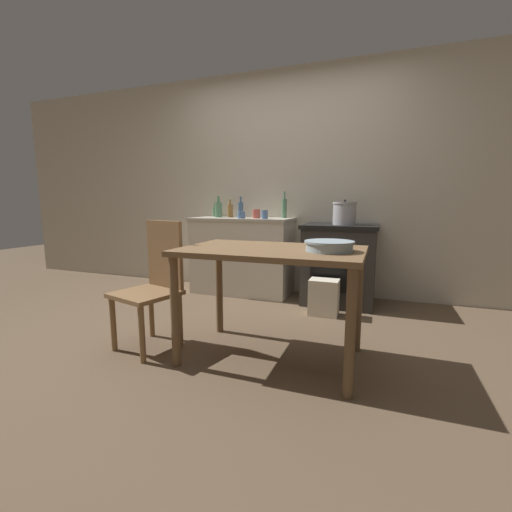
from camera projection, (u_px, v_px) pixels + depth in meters
name	position (u px, v px, depth m)	size (l,w,h in m)	color
ground_plane	(234.00, 336.00, 2.73)	(14.00, 14.00, 0.00)	brown
wall_back	(287.00, 184.00, 4.00)	(8.00, 0.07, 2.55)	beige
counter_cabinet	(242.00, 255.00, 4.01)	(1.17, 0.55, 0.88)	beige
stove	(339.00, 264.00, 3.60)	(0.76, 0.63, 0.83)	#2D2B28
work_table	(271.00, 264.00, 2.26)	(1.18, 0.74, 0.76)	brown
chair	(154.00, 282.00, 2.50)	(0.49, 0.49, 0.92)	olive
flour_sack	(324.00, 297.00, 3.23)	(0.27, 0.19, 0.34)	beige
stock_pot	(344.00, 213.00, 3.46)	(0.24, 0.24, 0.25)	#A8A8AD
mixing_bowl_large	(329.00, 245.00, 2.09)	(0.30, 0.30, 0.06)	#93A8B2
bottle_far_left	(284.00, 208.00, 3.90)	(0.06, 0.06, 0.30)	#517F5B
bottle_left	(215.00, 211.00, 4.28)	(0.06, 0.06, 0.16)	#517F5B
bottle_mid_left	(230.00, 210.00, 4.11)	(0.07, 0.07, 0.21)	olive
bottle_center_left	(241.00, 209.00, 4.04)	(0.06, 0.06, 0.24)	#3D5675
bottle_center	(219.00, 209.00, 4.06)	(0.08, 0.08, 0.25)	#517F5B
cup_center_right	(241.00, 215.00, 3.78)	(0.09, 0.09, 0.08)	#4C6B99
cup_mid_right	(265.00, 214.00, 3.68)	(0.07, 0.07, 0.09)	#4C6B99
cup_right	(256.00, 214.00, 3.80)	(0.08, 0.08, 0.10)	#B74C42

